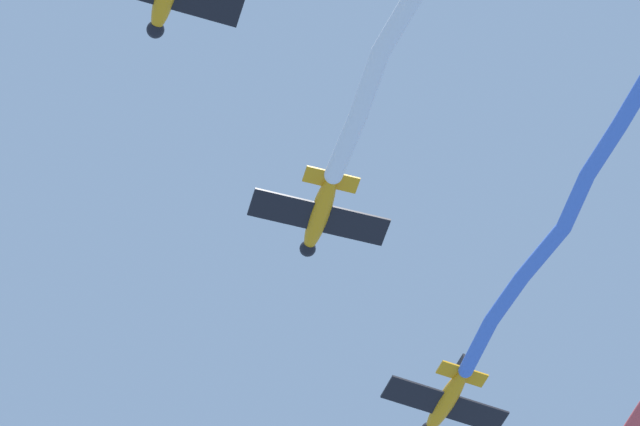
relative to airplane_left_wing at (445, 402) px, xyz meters
The scene contains 3 objects.
airplane_left_wing is the anchor object (origin of this frame).
smoke_trail_left_wing 14.76m from the airplane_left_wing, 102.27° to the left, with size 6.01×25.37×1.58m.
airplane_right_wing 11.73m from the airplane_left_wing, 51.09° to the left, with size 5.94×4.46×1.48m.
Camera 1 is at (20.61, 58.58, 7.16)m, focal length 82.50 mm.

